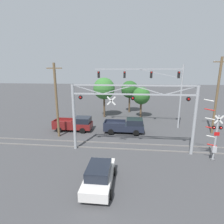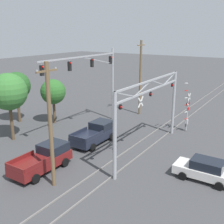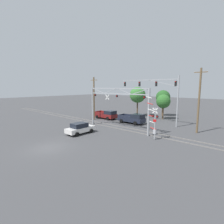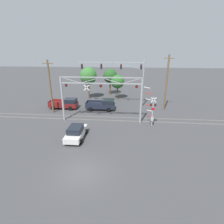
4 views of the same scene
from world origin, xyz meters
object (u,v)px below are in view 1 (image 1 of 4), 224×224
pickup_truck_lead (126,126)px  background_tree_beyond_span (104,89)px  traffic_signal_span (159,84)px  pickup_truck_following (75,124)px  background_tree_far_right_verge (141,96)px  crossing_signal_mast (214,138)px  sedan_waiting (99,175)px  crossing_gantry (132,110)px  background_tree_far_left_verge (130,90)px  utility_pole_left (56,100)px  utility_pole_right (217,96)px

pickup_truck_lead → background_tree_beyond_span: bearing=118.1°
traffic_signal_span → pickup_truck_lead: (-4.24, -2.65, -5.20)m
pickup_truck_following → background_tree_far_right_verge: background_tree_far_right_verge is taller
pickup_truck_following → background_tree_far_right_verge: (9.12, 7.65, 2.85)m
crossing_signal_mast → traffic_signal_span: 10.62m
background_tree_beyond_span → pickup_truck_following: bearing=-111.2°
pickup_truck_following → background_tree_beyond_span: background_tree_beyond_span is taller
pickup_truck_following → pickup_truck_lead: bearing=-0.5°
pickup_truck_following → sedan_waiting: (5.28, -11.14, -0.12)m
traffic_signal_span → background_tree_far_right_verge: 5.91m
crossing_gantry → pickup_truck_following: 9.90m
pickup_truck_following → background_tree_far_left_verge: size_ratio=0.84×
pickup_truck_following → utility_pole_left: utility_pole_left is taller
pickup_truck_following → sedan_waiting: bearing=-64.6°
sedan_waiting → background_tree_beyond_span: (-2.42, 18.51, 4.12)m
crossing_gantry → background_tree_far_right_verge: (1.59, 13.13, -0.50)m
pickup_truck_lead → utility_pole_right: (11.06, 0.89, 3.98)m
background_tree_far_right_verge → traffic_signal_span: bearing=-68.9°
utility_pole_left → background_tree_far_left_verge: utility_pole_left is taller
crossing_gantry → pickup_truck_lead: crossing_gantry is taller
sedan_waiting → background_tree_beyond_span: 19.12m
crossing_gantry → background_tree_beyond_span: 13.69m
pickup_truck_following → background_tree_far_right_verge: bearing=40.0°
traffic_signal_span → background_tree_beyond_span: bearing=149.8°
sedan_waiting → utility_pole_right: (12.62, 11.96, 4.09)m
crossing_signal_mast → background_tree_beyond_span: background_tree_beyond_span is taller
background_tree_far_right_verge → background_tree_beyond_span: bearing=-177.5°
background_tree_beyond_span → background_tree_far_left_verge: background_tree_beyond_span is taller
background_tree_far_left_verge → crossing_signal_mast: bearing=-67.1°
pickup_truck_lead → utility_pole_left: size_ratio=0.58×
crossing_signal_mast → background_tree_far_right_verge: crossing_signal_mast is taller
crossing_signal_mast → sedan_waiting: (-9.49, -4.62, -1.29)m
crossing_signal_mast → pickup_truck_following: (-14.77, 6.51, -1.17)m
pickup_truck_lead → background_tree_far_right_verge: background_tree_far_right_verge is taller
pickup_truck_lead → pickup_truck_following: size_ratio=1.01×
background_tree_far_left_verge → pickup_truck_following: bearing=-121.7°
utility_pole_left → utility_pole_right: size_ratio=0.92×
crossing_signal_mast → pickup_truck_following: bearing=156.2°
crossing_signal_mast → pickup_truck_following: size_ratio=1.10×
crossing_gantry → pickup_truck_lead: (-0.69, 5.42, -3.35)m
crossing_gantry → crossing_signal_mast: size_ratio=2.12×
traffic_signal_span → pickup_truck_following: traffic_signal_span is taller
traffic_signal_span → crossing_signal_mast: bearing=-67.9°
background_tree_far_right_verge → pickup_truck_lead: bearing=-106.5°
crossing_gantry → traffic_signal_span: size_ratio=1.00×
pickup_truck_following → utility_pole_right: (17.90, 0.83, 3.98)m
pickup_truck_lead → background_tree_far_right_verge: 8.53m
traffic_signal_span → background_tree_beyond_span: size_ratio=1.75×
crossing_signal_mast → background_tree_far_left_verge: background_tree_far_left_verge is taller
pickup_truck_lead → pickup_truck_following: (-6.84, 0.06, -0.00)m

